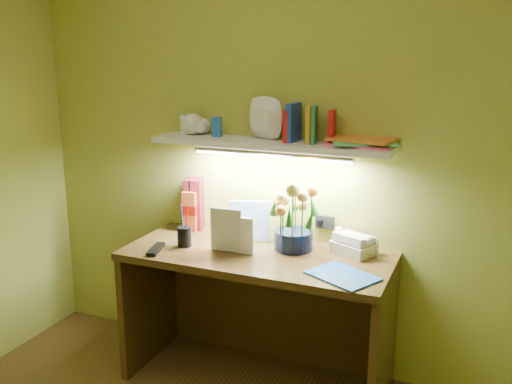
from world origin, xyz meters
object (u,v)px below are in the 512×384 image
Objects in this scene: desk at (257,319)px; whisky_bottle at (191,205)px; telephone at (354,242)px; desk_clock at (369,246)px; flower_bouquet at (294,217)px.

whisky_bottle is (-0.50, 0.21, 0.53)m from desk.
telephone reaches higher than desk_clock.
flower_bouquet is 0.67m from whisky_bottle.
telephone is at bearing -155.39° from desk_clock.
whisky_bottle is (-0.97, 0.02, 0.09)m from telephone.
whisky_bottle is at bearing 173.29° from flower_bouquet.
desk is 3.89× the size of flower_bouquet.
telephone reaches higher than desk.
flower_bouquet is at bearing -144.69° from telephone.
whisky_bottle is (-1.05, -0.01, 0.11)m from desk_clock.
desk_clock is (0.39, 0.08, -0.14)m from flower_bouquet.
flower_bouquet reaches higher than whisky_bottle.
flower_bouquet is at bearing -6.71° from whisky_bottle.
whisky_bottle is at bearing -173.88° from desk_clock.
flower_bouquet is 0.34m from telephone.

